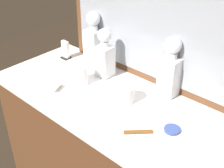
# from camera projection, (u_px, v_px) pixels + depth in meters

# --- Properties ---
(dresser) EXTENTS (1.28, 0.55, 0.91)m
(dresser) POSITION_uv_depth(u_px,v_px,m) (112.00, 165.00, 1.70)
(dresser) COLOR brown
(dresser) RESTS_ON ground_plane
(dresser_mirror) EXTENTS (1.01, 0.03, 0.67)m
(dresser_mirror) POSITION_uv_depth(u_px,v_px,m) (148.00, 18.00, 1.45)
(dresser_mirror) COLOR brown
(dresser_mirror) RESTS_ON dresser
(crystal_decanter_rear) EXTENTS (0.09, 0.09, 0.30)m
(crystal_decanter_rear) POSITION_uv_depth(u_px,v_px,m) (94.00, 43.00, 1.71)
(crystal_decanter_rear) COLOR white
(crystal_decanter_rear) RESTS_ON dresser
(crystal_decanter_far_right) EXTENTS (0.09, 0.09, 0.30)m
(crystal_decanter_far_right) POSITION_uv_depth(u_px,v_px,m) (170.00, 72.00, 1.43)
(crystal_decanter_far_right) COLOR white
(crystal_decanter_far_right) RESTS_ON dresser
(crystal_decanter_right) EXTENTS (0.08, 0.08, 0.27)m
(crystal_decanter_right) POSITION_uv_depth(u_px,v_px,m) (105.00, 58.00, 1.59)
(crystal_decanter_right) COLOR white
(crystal_decanter_right) RESTS_ON dresser
(crystal_tumbler_far_right) EXTENTS (0.09, 0.09, 0.08)m
(crystal_tumbler_far_right) POSITION_uv_depth(u_px,v_px,m) (125.00, 95.00, 1.42)
(crystal_tumbler_far_right) COLOR white
(crystal_tumbler_far_right) RESTS_ON dresser
(crystal_tumbler_far_left) EXTENTS (0.09, 0.09, 0.10)m
(crystal_tumbler_far_left) POSITION_uv_depth(u_px,v_px,m) (80.00, 76.00, 1.56)
(crystal_tumbler_far_left) COLOR white
(crystal_tumbler_far_left) RESTS_ON dresser
(silver_brush_rear) EXTENTS (0.18, 0.12, 0.02)m
(silver_brush_rear) POSITION_uv_depth(u_px,v_px,m) (44.00, 85.00, 1.54)
(silver_brush_rear) COLOR #B7A88C
(silver_brush_rear) RESTS_ON dresser
(porcelain_dish) EXTENTS (0.07, 0.07, 0.01)m
(porcelain_dish) POSITION_uv_depth(u_px,v_px,m) (172.00, 130.00, 1.25)
(porcelain_dish) COLOR #33478C
(porcelain_dish) RESTS_ON dresser
(tortoiseshell_comb) EXTENTS (0.10, 0.10, 0.01)m
(tortoiseshell_comb) POSITION_uv_depth(u_px,v_px,m) (138.00, 132.00, 1.24)
(tortoiseshell_comb) COLOR brown
(tortoiseshell_comb) RESTS_ON dresser
(napkin_holder) EXTENTS (0.05, 0.05, 0.11)m
(napkin_holder) POSITION_uv_depth(u_px,v_px,m) (66.00, 51.00, 1.80)
(napkin_holder) COLOR black
(napkin_holder) RESTS_ON dresser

